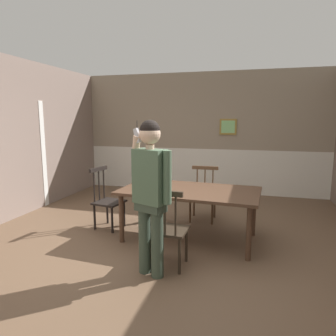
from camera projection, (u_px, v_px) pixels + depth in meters
ground_plane at (158, 252)px, 4.06m from camera, size 7.85×7.85×0.00m
room_back_partition at (202, 136)px, 7.24m from camera, size 5.83×0.17×2.82m
dining_table at (190, 194)px, 4.40m from camera, size 2.03×1.20×0.75m
chair_near_window at (169, 229)px, 3.57m from camera, size 0.42×0.42×0.97m
chair_by_doorway at (203, 194)px, 5.30m from camera, size 0.47×0.47×0.92m
chair_at_table_head at (107, 200)px, 4.88m from camera, size 0.48×0.48×0.99m
person_figure at (151, 188)px, 3.31m from camera, size 0.51×0.32×1.75m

